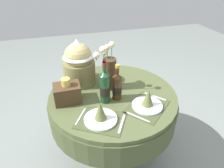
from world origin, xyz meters
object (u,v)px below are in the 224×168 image
wine_bottle_left (105,87)px  wine_bottle_right (117,86)px  place_setting_left (101,115)px  flower_vase (108,70)px  gift_tub_back_left (79,61)px  dining_table (113,107)px  place_setting_right (148,102)px  woven_basket_side_left (67,93)px

wine_bottle_left → wine_bottle_right: (0.10, 0.01, -0.02)m
place_setting_left → flower_vase: bearing=67.4°
wine_bottle_right → gift_tub_back_left: gift_tub_back_left is taller
dining_table → place_setting_left: 0.40m
dining_table → gift_tub_back_left: gift_tub_back_left is taller
wine_bottle_right → place_setting_right: bearing=-41.6°
flower_vase → wine_bottle_left: 0.21m
gift_tub_back_left → place_setting_left: bearing=-84.0°
place_setting_left → wine_bottle_right: bearing=49.6°
wine_bottle_right → dining_table: bearing=99.3°
place_setting_right → wine_bottle_left: 0.35m
dining_table → place_setting_left: bearing=-120.8°
dining_table → flower_vase: flower_vase is taller
dining_table → wine_bottle_right: (0.01, -0.08, 0.27)m
dining_table → place_setting_right: (0.21, -0.25, 0.20)m
place_setting_left → woven_basket_side_left: woven_basket_side_left is taller
flower_vase → wine_bottle_left: bearing=-112.7°
dining_table → place_setting_left: size_ratio=2.64×
wine_bottle_right → woven_basket_side_left: bearing=169.7°
place_setting_right → gift_tub_back_left: (-0.45, 0.52, 0.17)m
place_setting_right → woven_basket_side_left: bearing=157.4°
flower_vase → place_setting_right: bearing=-58.0°
place_setting_right → flower_vase: 0.44m
place_setting_left → woven_basket_side_left: bearing=124.0°
wine_bottle_left → place_setting_right: bearing=-28.4°
place_setting_left → place_setting_right: same height
wine_bottle_left → place_setting_left: bearing=-112.6°
dining_table → wine_bottle_right: bearing=-80.7°
dining_table → gift_tub_back_left: (-0.24, 0.27, 0.37)m
place_setting_right → flower_vase: bearing=122.0°
flower_vase → wine_bottle_left: flower_vase is taller
flower_vase → woven_basket_side_left: flower_vase is taller
place_setting_left → place_setting_right: (0.39, 0.05, 0.00)m
wine_bottle_left → flower_vase: bearing=67.3°
woven_basket_side_left → place_setting_left: bearing=-56.0°
dining_table → place_setting_right: 0.38m
wine_bottle_left → gift_tub_back_left: size_ratio=0.84×
dining_table → place_setting_right: size_ratio=2.62×
flower_vase → dining_table: bearing=-83.6°
flower_vase → gift_tub_back_left: size_ratio=1.08×
woven_basket_side_left → place_setting_right: bearing=-22.6°
place_setting_left → place_setting_right: bearing=7.7°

